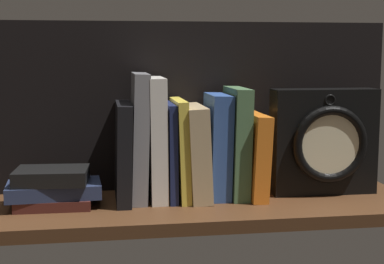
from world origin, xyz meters
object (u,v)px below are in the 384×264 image
(book_black_skeptic, at_px, (123,152))
(book_green_romantic, at_px, (236,142))
(book_blue_modern, at_px, (217,146))
(book_stack_side, at_px, (53,188))
(book_yellow_seinlanguage, at_px, (180,149))
(book_orange_pandolfini, at_px, (253,154))
(framed_clock, at_px, (324,142))
(book_white_catcher, at_px, (156,139))
(book_navy_bierce, at_px, (170,151))
(book_tan_shortstories, at_px, (196,152))
(book_gray_chess, at_px, (139,137))

(book_black_skeptic, xyz_separation_m, book_green_romantic, (0.23, 0.00, 0.01))
(book_blue_modern, relative_size, book_stack_side, 1.16)
(book_black_skeptic, height_order, book_yellow_seinlanguage, book_yellow_seinlanguage)
(book_yellow_seinlanguage, distance_m, book_orange_pandolfini, 0.15)
(book_blue_modern, height_order, framed_clock, framed_clock)
(book_green_romantic, height_order, framed_clock, book_green_romantic)
(book_yellow_seinlanguage, xyz_separation_m, book_stack_side, (-0.25, -0.03, -0.07))
(book_yellow_seinlanguage, height_order, book_green_romantic, book_green_romantic)
(book_black_skeptic, relative_size, book_orange_pandolfini, 1.14)
(book_yellow_seinlanguage, relative_size, book_blue_modern, 0.95)
(book_yellow_seinlanguage, bearing_deg, book_stack_side, -173.15)
(book_white_catcher, xyz_separation_m, book_green_romantic, (0.17, 0.00, -0.01))
(book_white_catcher, relative_size, book_navy_bierce, 1.26)
(book_navy_bierce, bearing_deg, book_green_romantic, 0.00)
(book_white_catcher, bearing_deg, book_navy_bierce, 0.00)
(book_black_skeptic, distance_m, book_navy_bierce, 0.10)
(book_white_catcher, bearing_deg, book_yellow_seinlanguage, 0.00)
(book_navy_bierce, xyz_separation_m, book_green_romantic, (0.14, 0.00, 0.01))
(book_blue_modern, relative_size, book_green_romantic, 0.94)
(book_tan_shortstories, xyz_separation_m, book_blue_modern, (0.04, 0.00, 0.01))
(book_gray_chess, relative_size, book_stack_side, 1.40)
(book_black_skeptic, bearing_deg, book_yellow_seinlanguage, 0.00)
(book_tan_shortstories, bearing_deg, framed_clock, -2.24)
(book_black_skeptic, xyz_separation_m, book_stack_side, (-0.14, -0.03, -0.06))
(book_tan_shortstories, bearing_deg, book_white_catcher, 180.00)
(book_tan_shortstories, relative_size, book_green_romantic, 0.84)
(book_blue_modern, height_order, book_orange_pandolfini, book_blue_modern)
(book_tan_shortstories, height_order, book_green_romantic, book_green_romantic)
(book_green_romantic, relative_size, framed_clock, 1.02)
(book_gray_chess, xyz_separation_m, book_stack_side, (-0.17, -0.03, -0.09))
(book_white_catcher, bearing_deg, framed_clock, -1.72)
(book_tan_shortstories, xyz_separation_m, book_green_romantic, (0.08, 0.00, 0.02))
(book_white_catcher, xyz_separation_m, book_navy_bierce, (0.03, 0.00, -0.03))
(book_green_romantic, bearing_deg, book_blue_modern, 180.00)
(book_green_romantic, xyz_separation_m, framed_clock, (0.19, -0.01, -0.00))
(book_green_romantic, bearing_deg, book_tan_shortstories, 180.00)
(book_tan_shortstories, bearing_deg, book_orange_pandolfini, 0.00)
(book_gray_chess, bearing_deg, book_black_skeptic, 180.00)
(book_gray_chess, relative_size, book_navy_bierce, 1.31)
(book_navy_bierce, distance_m, framed_clock, 0.33)
(book_tan_shortstories, distance_m, book_orange_pandolfini, 0.12)
(book_green_romantic, bearing_deg, framed_clock, -3.24)
(framed_clock, bearing_deg, book_gray_chess, 178.43)
(book_stack_side, bearing_deg, book_yellow_seinlanguage, 6.85)
(book_gray_chess, bearing_deg, book_tan_shortstories, 0.00)
(book_white_catcher, relative_size, book_yellow_seinlanguage, 1.22)
(book_black_skeptic, distance_m, book_gray_chess, 0.04)
(book_navy_bierce, relative_size, book_stack_side, 1.07)
(book_white_catcher, height_order, framed_clock, book_white_catcher)
(book_gray_chess, height_order, book_white_catcher, book_gray_chess)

